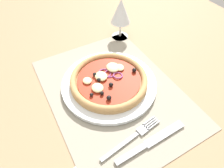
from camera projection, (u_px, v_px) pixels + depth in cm
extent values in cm
cube|color=#9E7A56|center=(113.00, 94.00, 58.88)|extent=(190.00, 140.00, 2.40)
cube|color=gray|center=(113.00, 91.00, 57.84)|extent=(48.69, 36.00, 0.40)
cylinder|color=white|center=(110.00, 83.00, 58.84)|extent=(28.28, 28.28, 1.24)
cylinder|color=tan|center=(110.00, 81.00, 58.00)|extent=(22.91, 22.91, 1.00)
torus|color=tan|center=(110.00, 79.00, 57.36)|extent=(22.88, 22.88, 1.80)
cylinder|color=#A82D19|center=(110.00, 79.00, 57.52)|extent=(18.79, 18.79, 0.30)
ellipsoid|color=beige|center=(101.00, 76.00, 57.31)|extent=(4.00, 3.60, 1.20)
ellipsoid|color=beige|center=(87.00, 81.00, 56.38)|extent=(2.81, 2.53, 0.84)
ellipsoid|color=beige|center=(113.00, 67.00, 59.73)|extent=(4.38, 3.95, 1.32)
ellipsoid|color=beige|center=(119.00, 67.00, 59.96)|extent=(3.12, 2.81, 0.94)
ellipsoid|color=beige|center=(98.00, 88.00, 54.44)|extent=(3.62, 3.26, 1.09)
sphere|color=black|center=(102.00, 93.00, 53.12)|extent=(1.10, 1.10, 1.10)
sphere|color=black|center=(111.00, 85.00, 54.93)|extent=(1.29, 1.29, 1.29)
sphere|color=black|center=(134.00, 70.00, 58.88)|extent=(1.36, 1.36, 1.36)
sphere|color=black|center=(99.00, 80.00, 56.30)|extent=(1.22, 1.22, 1.22)
sphere|color=black|center=(109.00, 98.00, 51.89)|extent=(1.38, 1.38, 1.38)
sphere|color=black|center=(95.00, 74.00, 57.75)|extent=(1.23, 1.23, 1.23)
sphere|color=black|center=(92.00, 95.00, 52.81)|extent=(1.04, 1.04, 1.04)
torus|color=#8E3D75|center=(110.00, 74.00, 58.50)|extent=(3.23, 3.21, 0.90)
torus|color=#8E3D75|center=(106.00, 73.00, 58.75)|extent=(3.97, 3.98, 1.09)
torus|color=#8E3D75|center=(118.00, 75.00, 57.99)|extent=(3.10, 3.08, 1.02)
cube|color=#B2B5BA|center=(120.00, 146.00, 46.11)|extent=(2.44, 11.18, 0.44)
cube|color=#B2B5BA|center=(141.00, 131.00, 48.85)|extent=(2.53, 2.80, 0.44)
cube|color=#B2B5BA|center=(153.00, 126.00, 49.74)|extent=(0.92, 4.32, 0.44)
cube|color=#B2B5BA|center=(152.00, 124.00, 50.06)|extent=(0.92, 4.32, 0.44)
cube|color=#B2B5BA|center=(150.00, 122.00, 50.38)|extent=(0.92, 4.32, 0.44)
cube|color=#B2B5BA|center=(149.00, 121.00, 50.69)|extent=(0.92, 4.32, 0.44)
cube|color=#B2B5BA|center=(131.00, 154.00, 44.81)|extent=(1.52, 8.43, 0.62)
cube|color=#B2B5BA|center=(164.00, 134.00, 48.27)|extent=(2.31, 11.65, 0.44)
cylinder|color=silver|center=(120.00, 36.00, 76.31)|extent=(6.40, 6.40, 0.40)
cylinder|color=silver|center=(120.00, 29.00, 73.92)|extent=(0.80, 0.80, 6.00)
cone|color=silver|center=(121.00, 11.00, 68.49)|extent=(7.20, 7.20, 8.50)
cone|color=#4C993D|center=(121.00, 15.00, 69.54)|extent=(4.44, 4.44, 4.89)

